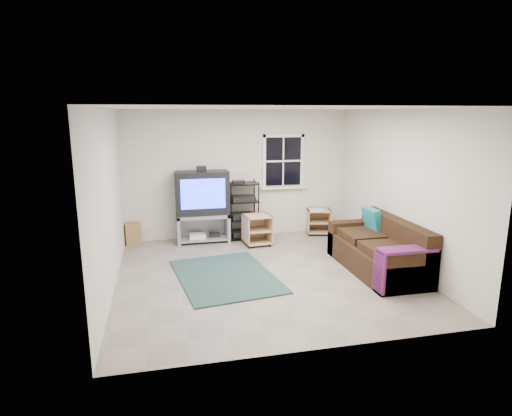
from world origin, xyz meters
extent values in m
plane|color=gray|center=(0.00, 0.00, 0.00)|extent=(4.60, 4.60, 0.00)
plane|color=white|center=(0.00, 0.00, 2.60)|extent=(4.60, 4.60, 0.00)
plane|color=silver|center=(0.00, 2.30, 1.30)|extent=(4.60, 0.00, 4.60)
plane|color=silver|center=(0.00, -2.30, 1.30)|extent=(4.60, 0.00, 4.60)
plane|color=silver|center=(-2.30, 0.00, 1.30)|extent=(0.00, 4.60, 4.60)
plane|color=silver|center=(2.30, 0.00, 1.30)|extent=(0.00, 4.60, 4.60)
cube|color=black|center=(0.95, 2.28, 1.55)|extent=(0.80, 0.01, 1.02)
cube|color=white|center=(0.95, 2.26, 2.07)|extent=(0.88, 0.06, 0.06)
cube|color=white|center=(0.95, 2.25, 1.00)|extent=(0.98, 0.14, 0.05)
cube|color=white|center=(0.54, 2.26, 1.55)|extent=(0.06, 0.06, 1.10)
cube|color=white|center=(1.36, 2.26, 1.55)|extent=(0.06, 0.06, 1.10)
cube|color=white|center=(0.95, 2.27, 1.55)|extent=(0.78, 0.04, 0.04)
cube|color=gray|center=(-0.78, 2.01, 0.54)|extent=(1.04, 0.52, 0.06)
cube|color=gray|center=(-1.26, 2.01, 0.29)|extent=(0.06, 0.52, 0.57)
cube|color=gray|center=(-0.29, 2.01, 0.29)|extent=(0.06, 0.52, 0.57)
cube|color=gray|center=(-0.78, 2.01, 0.07)|extent=(0.91, 0.48, 0.04)
cube|color=gray|center=(-0.78, 2.25, 0.29)|extent=(1.04, 0.04, 0.57)
cube|color=silver|center=(-0.90, 1.97, 0.13)|extent=(0.31, 0.25, 0.08)
cube|color=black|center=(-0.55, 2.01, 0.12)|extent=(0.21, 0.19, 0.06)
cube|color=black|center=(-0.78, 2.01, 1.00)|extent=(1.04, 0.44, 0.85)
cube|color=#1E2FFF|center=(-0.78, 1.79, 1.01)|extent=(0.85, 0.01, 0.58)
cube|color=black|center=(-0.78, 2.01, 1.47)|extent=(0.19, 0.13, 0.10)
cylinder|color=black|center=(-0.23, 1.87, 0.60)|extent=(0.02, 0.02, 1.20)
cylinder|color=black|center=(0.33, 1.87, 0.60)|extent=(0.02, 0.02, 1.20)
cylinder|color=black|center=(-0.23, 2.26, 0.60)|extent=(0.02, 0.02, 1.20)
cylinder|color=black|center=(0.33, 2.26, 0.60)|extent=(0.02, 0.02, 1.20)
cube|color=black|center=(0.05, 2.06, 0.05)|extent=(0.60, 0.43, 0.02)
cube|color=black|center=(0.05, 2.06, 0.11)|extent=(0.47, 0.35, 0.10)
cube|color=black|center=(0.05, 2.06, 0.42)|extent=(0.60, 0.43, 0.02)
cube|color=black|center=(0.05, 2.06, 0.48)|extent=(0.47, 0.35, 0.10)
cube|color=black|center=(0.05, 2.06, 0.78)|extent=(0.60, 0.43, 0.02)
cube|color=black|center=(0.05, 2.06, 0.84)|extent=(0.47, 0.35, 0.10)
cube|color=black|center=(0.05, 2.06, 1.14)|extent=(0.60, 0.43, 0.02)
cube|color=tan|center=(0.23, 1.57, 0.58)|extent=(0.54, 0.54, 0.02)
cube|color=tan|center=(0.23, 1.57, 0.06)|extent=(0.54, 0.54, 0.02)
cube|color=tan|center=(0.00, 1.55, 0.32)|extent=(0.07, 0.50, 0.54)
cube|color=tan|center=(0.47, 1.59, 0.32)|extent=(0.07, 0.50, 0.54)
cube|color=tan|center=(0.21, 1.81, 0.32)|extent=(0.46, 0.06, 0.54)
cube|color=tan|center=(0.23, 1.57, 0.30)|extent=(0.50, 0.52, 0.02)
cylinder|color=black|center=(0.05, 1.36, 0.02)|extent=(0.05, 0.05, 0.05)
cylinder|color=black|center=(0.42, 1.79, 0.02)|extent=(0.05, 0.05, 0.05)
cube|color=tan|center=(1.68, 2.04, 0.52)|extent=(0.58, 0.58, 0.02)
cube|color=tan|center=(1.68, 2.04, 0.06)|extent=(0.58, 0.58, 0.02)
cube|color=tan|center=(1.46, 2.10, 0.29)|extent=(0.13, 0.47, 0.48)
cube|color=tan|center=(1.91, 1.99, 0.29)|extent=(0.13, 0.47, 0.48)
cube|color=tan|center=(1.74, 2.26, 0.29)|extent=(0.43, 0.12, 0.48)
cube|color=tan|center=(1.68, 2.04, 0.27)|extent=(0.53, 0.54, 0.02)
cylinder|color=black|center=(1.46, 1.90, 0.02)|extent=(0.05, 0.05, 0.05)
cylinder|color=black|center=(1.91, 2.18, 0.02)|extent=(0.05, 0.05, 0.05)
cylinder|color=silver|center=(1.61, 1.96, 0.54)|extent=(0.34, 0.34, 0.02)
cube|color=black|center=(1.82, -0.23, 0.21)|extent=(0.90, 1.99, 0.42)
cube|color=black|center=(2.15, -0.23, 0.63)|extent=(0.24, 1.99, 0.43)
cube|color=black|center=(1.82, 0.64, 0.31)|extent=(0.90, 0.24, 0.62)
cube|color=black|center=(1.82, -1.11, 0.31)|extent=(0.90, 0.24, 0.62)
cube|color=black|center=(1.74, -0.63, 0.48)|extent=(0.60, 0.72, 0.13)
cube|color=black|center=(1.74, 0.17, 0.48)|extent=(0.60, 0.72, 0.13)
cube|color=teal|center=(2.00, 0.31, 0.72)|extent=(0.20, 0.48, 0.41)
cube|color=navy|center=(1.80, -1.11, 0.64)|extent=(0.82, 0.30, 0.04)
cube|color=navy|center=(1.39, -1.11, 0.33)|extent=(0.04, 0.30, 0.58)
cube|color=black|center=(-0.63, 0.04, 0.01)|extent=(1.69, 2.15, 0.02)
cube|color=#9C7646|center=(-2.15, 2.15, 0.21)|extent=(0.34, 0.27, 0.42)
camera|label=1|loc=(-1.56, -6.27, 2.53)|focal=30.00mm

